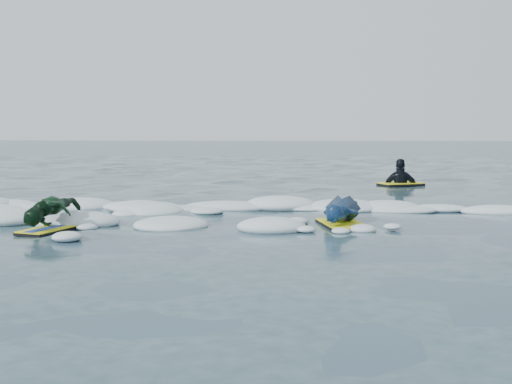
% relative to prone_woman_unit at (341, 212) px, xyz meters
% --- Properties ---
extents(ground, '(120.00, 120.00, 0.00)m').
position_rel_prone_woman_unit_xyz_m(ground, '(-2.19, -0.07, -0.18)').
color(ground, '#1C3044').
rests_on(ground, ground).
extents(foam_band, '(12.00, 3.10, 0.30)m').
position_rel_prone_woman_unit_xyz_m(foam_band, '(-2.19, 0.97, -0.18)').
color(foam_band, silver).
rests_on(foam_band, ground).
extents(prone_woman_unit, '(0.76, 1.51, 0.36)m').
position_rel_prone_woman_unit_xyz_m(prone_woman_unit, '(0.00, 0.00, 0.00)').
color(prone_woman_unit, black).
rests_on(prone_woman_unit, ground).
extents(prone_child_unit, '(0.61, 1.20, 0.44)m').
position_rel_prone_woman_unit_xyz_m(prone_child_unit, '(-3.73, -0.70, 0.04)').
color(prone_child_unit, black).
rests_on(prone_child_unit, ground).
extents(waiting_rider_unit, '(1.12, 0.90, 1.47)m').
position_rel_prone_woman_unit_xyz_m(waiting_rider_unit, '(1.75, 6.08, -0.29)').
color(waiting_rider_unit, black).
rests_on(waiting_rider_unit, ground).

